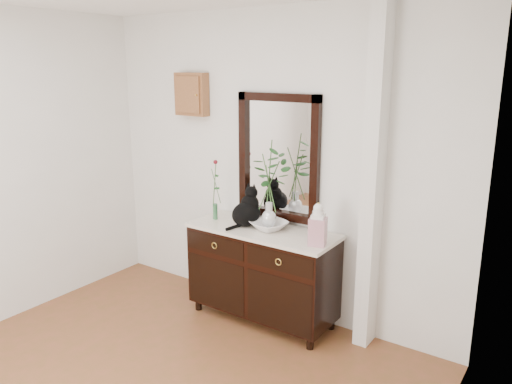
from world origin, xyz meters
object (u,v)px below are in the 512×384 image
Objects in this scene: cat at (246,206)px; ginger_jar at (318,224)px; sideboard at (262,270)px; lotus_bowl at (269,225)px.

cat reaches higher than ginger_jar.
lotus_bowl is (0.05, 0.02, 0.41)m from sideboard.
ginger_jar is (0.57, -0.08, 0.55)m from sideboard.
cat is at bearing 179.02° from sideboard.
cat is (-0.17, 0.00, 0.55)m from sideboard.
lotus_bowl is 0.87× the size of ginger_jar.
lotus_bowl is at bearing 169.57° from ginger_jar.
ginger_jar reaches higher than sideboard.
sideboard is at bearing -159.01° from lotus_bowl.
ginger_jar is at bearing 1.42° from cat.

